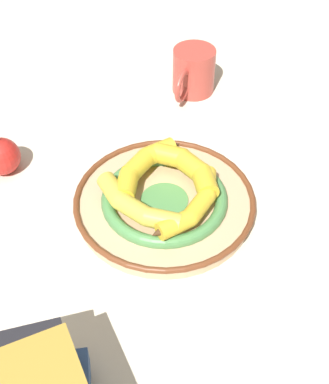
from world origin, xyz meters
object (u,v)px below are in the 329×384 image
Objects in this scene: banana_c at (143,166)px; banana_d at (134,205)px; decorative_bowl at (164,202)px; banana_b at (190,169)px; banana_a at (193,206)px; apple at (1,156)px; coffee_mug at (193,71)px.

banana_c is 0.09m from banana_d.
banana_b is (-0.03, 0.05, 0.04)m from decorative_bowl.
decorative_bowl is at bearing 94.53° from banana_b.
apple is at bearing 99.08° from banana_a.
apple reaches higher than banana_a.
apple reaches higher than banana_c.
coffee_mug reaches higher than banana_c.
coffee_mug is at bearing 29.04° from banana_a.
coffee_mug reaches higher than apple.
banana_a is 0.90× the size of banana_d.
banana_b is 0.08m from banana_c.
banana_d is at bearing -62.53° from decorative_bowl.
banana_a is at bearing 21.27° from coffee_mug.
banana_d is 0.29m from apple.
coffee_mug is (-0.39, 0.10, -0.00)m from banana_a.
banana_c is 0.90× the size of banana_d.
banana_d is (0.03, -0.06, 0.03)m from decorative_bowl.
banana_a is at bearing 74.31° from banana_c.
coffee_mug reaches higher than banana_d.
decorative_bowl is at bearing 59.96° from apple.
banana_a is 0.13m from banana_c.
apple reaches higher than banana_b.
banana_a is at bearing 56.12° from apple.
apple is at bearing 40.50° from banana_b.
decorative_bowl is 2.21× the size of banana_c.
banana_c reaches higher than banana_d.
banana_a is 0.37m from apple.
banana_a is 1.73× the size of apple.
decorative_bowl is 3.84× the size of apple.
apple is at bearing -30.76° from coffee_mug.
banana_c is (-0.11, -0.06, 0.00)m from banana_a.
coffee_mug is at bearing -43.71° from banana_b.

